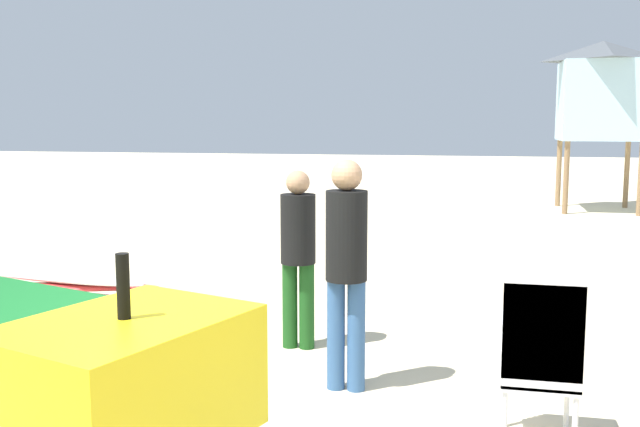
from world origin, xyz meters
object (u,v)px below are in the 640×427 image
object	(u,v)px
surfboard_pile	(54,298)
utility_cart	(16,375)
stacked_plastic_chairs	(541,344)
lifeguard_far_right	(346,258)
lifeguard_near_right	(298,247)
lifeguard_tower	(602,90)

from	to	relation	value
surfboard_pile	utility_cart	bearing A→B (deg)	-59.67
stacked_plastic_chairs	lifeguard_far_right	size ratio (longest dim) A/B	0.67
utility_cart	lifeguard_near_right	world-z (taller)	lifeguard_near_right
stacked_plastic_chairs	lifeguard_tower	world-z (taller)	lifeguard_tower
surfboard_pile	lifeguard_far_right	xyz separation A→B (m)	(3.37, -1.30, 0.81)
lifeguard_near_right	lifeguard_tower	world-z (taller)	lifeguard_tower
lifeguard_tower	lifeguard_far_right	bearing A→B (deg)	-106.57
utility_cart	lifeguard_near_right	bearing A→B (deg)	76.94
lifeguard_tower	surfboard_pile	bearing A→B (deg)	-122.51
stacked_plastic_chairs	surfboard_pile	distance (m)	5.20
lifeguard_far_right	lifeguard_tower	bearing A→B (deg)	73.43
surfboard_pile	stacked_plastic_chairs	bearing A→B (deg)	-23.56
surfboard_pile	lifeguard_far_right	distance (m)	3.70
utility_cart	lifeguard_near_right	xyz separation A→B (m)	(0.72, 3.11, 0.16)
surfboard_pile	lifeguard_far_right	size ratio (longest dim) A/B	1.41
lifeguard_near_right	lifeguard_tower	size ratio (longest dim) A/B	0.42
lifeguard_tower	lifeguard_near_right	bearing A→B (deg)	-110.61
surfboard_pile	lifeguard_tower	xyz separation A→B (m)	(7.04, 11.05, 2.54)
utility_cart	stacked_plastic_chairs	bearing A→B (deg)	27.24
utility_cart	stacked_plastic_chairs	size ratio (longest dim) A/B	2.33
lifeguard_far_right	lifeguard_near_right	bearing A→B (deg)	123.48
surfboard_pile	lifeguard_tower	world-z (taller)	lifeguard_tower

